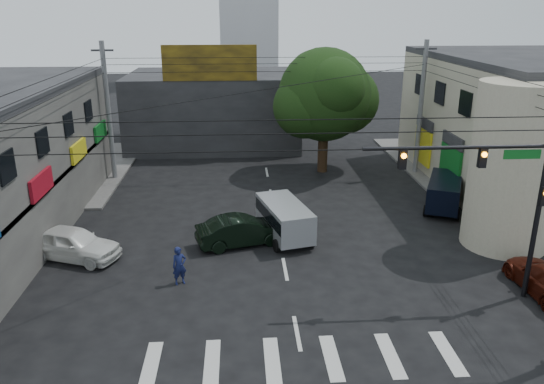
{
  "coord_description": "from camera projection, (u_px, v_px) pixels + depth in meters",
  "views": [
    {
      "loc": [
        -1.96,
        -19.32,
        11.09
      ],
      "look_at": [
        -0.46,
        4.0,
        2.99
      ],
      "focal_mm": 35.0,
      "sensor_mm": 36.0,
      "label": 1
    }
  ],
  "objects": [
    {
      "name": "building_far",
      "position": [
        214.0,
        109.0,
        45.26
      ],
      "size": [
        14.0,
        10.0,
        6.0
      ],
      "primitive_type": "cube",
      "color": "#232326",
      "rests_on": "ground"
    },
    {
      "name": "utility_pole_far_left",
      "position": [
        109.0,
        113.0,
        34.92
      ],
      "size": [
        0.32,
        0.32,
        9.2
      ],
      "primitive_type": "cylinder",
      "color": "#59595B",
      "rests_on": "ground"
    },
    {
      "name": "corner_column",
      "position": [
        513.0,
        167.0,
        25.1
      ],
      "size": [
        4.0,
        4.0,
        8.0
      ],
      "primitive_type": "cylinder",
      "color": "#A19880",
      "rests_on": "ground"
    },
    {
      "name": "silver_minivan",
      "position": [
        284.0,
        221.0,
        26.83
      ],
      "size": [
        5.13,
        3.82,
        1.84
      ],
      "primitive_type": null,
      "rotation": [
        0.0,
        0.0,
        1.82
      ],
      "color": "#9A9CA2",
      "rests_on": "ground"
    },
    {
      "name": "traffic_gantry",
      "position": [
        500.0,
        185.0,
        19.91
      ],
      "size": [
        7.1,
        0.35,
        7.2
      ],
      "color": "black",
      "rests_on": "ground"
    },
    {
      "name": "dark_sedan",
      "position": [
        242.0,
        231.0,
        26.12
      ],
      "size": [
        3.87,
        5.27,
        1.47
      ],
      "primitive_type": "imported",
      "rotation": [
        0.0,
        0.0,
        1.84
      ],
      "color": "black",
      "rests_on": "ground"
    },
    {
      "name": "white_compact",
      "position": [
        73.0,
        243.0,
        24.63
      ],
      "size": [
        4.86,
        5.74,
        1.54
      ],
      "primitive_type": "imported",
      "rotation": [
        0.0,
        0.0,
        1.2
      ],
      "color": "white",
      "rests_on": "ground"
    },
    {
      "name": "navy_van",
      "position": [
        444.0,
        194.0,
        30.78
      ],
      "size": [
        5.81,
        5.09,
        1.81
      ],
      "primitive_type": null,
      "rotation": [
        0.0,
        0.0,
        1.15
      ],
      "color": "black",
      "rests_on": "ground"
    },
    {
      "name": "street_tree",
      "position": [
        324.0,
        95.0,
        36.45
      ],
      "size": [
        6.4,
        6.4,
        8.7
      ],
      "color": "black",
      "rests_on": "ground"
    },
    {
      "name": "ground",
      "position": [
        289.0,
        291.0,
        21.97
      ],
      "size": [
        160.0,
        160.0,
        0.0
      ],
      "primitive_type": "plane",
      "color": "black",
      "rests_on": "ground"
    },
    {
      "name": "sidewalk_far_right",
      "position": [
        504.0,
        163.0,
        40.01
      ],
      "size": [
        16.0,
        16.0,
        0.15
      ],
      "primitive_type": "cube",
      "color": "#514F4C",
      "rests_on": "ground"
    },
    {
      "name": "utility_pole_far_right",
      "position": [
        421.0,
        109.0,
        36.19
      ],
      "size": [
        0.32,
        0.32,
        9.2
      ],
      "primitive_type": "cylinder",
      "color": "#59595B",
      "rests_on": "ground"
    },
    {
      "name": "sidewalk_far_left",
      "position": [
        15.0,
        172.0,
        37.83
      ],
      "size": [
        16.0,
        16.0,
        0.15
      ],
      "primitive_type": "cube",
      "color": "#514F4C",
      "rests_on": "ground"
    },
    {
      "name": "traffic_officer",
      "position": [
        179.0,
        266.0,
        22.33
      ],
      "size": [
        0.91,
        0.86,
        1.68
      ],
      "primitive_type": "imported",
      "rotation": [
        0.0,
        0.0,
        0.42
      ],
      "color": "#131945",
      "rests_on": "ground"
    },
    {
      "name": "billboard",
      "position": [
        210.0,
        63.0,
        39.23
      ],
      "size": [
        7.0,
        0.3,
        2.6
      ],
      "primitive_type": "cube",
      "color": "olive",
      "rests_on": "building_far"
    }
  ]
}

